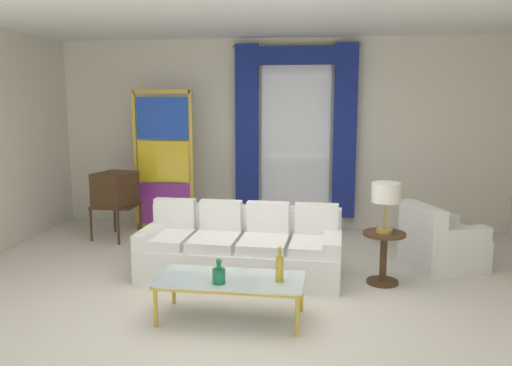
{
  "coord_description": "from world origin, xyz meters",
  "views": [
    {
      "loc": [
        0.9,
        -5.47,
        2.13
      ],
      "look_at": [
        -0.05,
        0.9,
        1.05
      ],
      "focal_mm": 37.19,
      "sensor_mm": 36.0,
      "label": 1
    }
  ],
  "objects_px": {
    "bottle_crystal_tall": "(219,275)",
    "vintage_tv": "(115,190)",
    "couch_white_long": "(242,250)",
    "armchair_white": "(439,245)",
    "round_side_table": "(384,253)",
    "peacock_figurine": "(182,224)",
    "bottle_blue_decanter": "(280,268)",
    "table_lamp_brass": "(386,195)",
    "coffee_table": "(231,281)",
    "stained_glass_divider": "(164,164)"
  },
  "relations": [
    {
      "from": "round_side_table",
      "to": "couch_white_long",
      "type": "bearing_deg",
      "value": 178.27
    },
    {
      "from": "peacock_figurine",
      "to": "round_side_table",
      "type": "height_order",
      "value": "round_side_table"
    },
    {
      "from": "coffee_table",
      "to": "vintage_tv",
      "type": "distance_m",
      "value": 3.45
    },
    {
      "from": "armchair_white",
      "to": "table_lamp_brass",
      "type": "bearing_deg",
      "value": -136.97
    },
    {
      "from": "round_side_table",
      "to": "table_lamp_brass",
      "type": "xyz_separation_m",
      "value": [
        0.0,
        0.0,
        0.67
      ]
    },
    {
      "from": "bottle_blue_decanter",
      "to": "vintage_tv",
      "type": "xyz_separation_m",
      "value": [
        -2.72,
        2.61,
        0.18
      ]
    },
    {
      "from": "couch_white_long",
      "to": "round_side_table",
      "type": "xyz_separation_m",
      "value": [
        1.64,
        -0.05,
        0.05
      ]
    },
    {
      "from": "peacock_figurine",
      "to": "couch_white_long",
      "type": "bearing_deg",
      "value": -51.43
    },
    {
      "from": "peacock_figurine",
      "to": "bottle_crystal_tall",
      "type": "bearing_deg",
      "value": -67.3
    },
    {
      "from": "bottle_crystal_tall",
      "to": "stained_glass_divider",
      "type": "relative_size",
      "value": 0.11
    },
    {
      "from": "bottle_blue_decanter",
      "to": "round_side_table",
      "type": "distance_m",
      "value": 1.64
    },
    {
      "from": "couch_white_long",
      "to": "peacock_figurine",
      "type": "bearing_deg",
      "value": 128.57
    },
    {
      "from": "couch_white_long",
      "to": "peacock_figurine",
      "type": "height_order",
      "value": "couch_white_long"
    },
    {
      "from": "round_side_table",
      "to": "vintage_tv",
      "type": "bearing_deg",
      "value": 160.04
    },
    {
      "from": "vintage_tv",
      "to": "round_side_table",
      "type": "xyz_separation_m",
      "value": [
        3.78,
        -1.37,
        -0.37
      ]
    },
    {
      "from": "vintage_tv",
      "to": "stained_glass_divider",
      "type": "bearing_deg",
      "value": 42.92
    },
    {
      "from": "peacock_figurine",
      "to": "round_side_table",
      "type": "bearing_deg",
      "value": -28.35
    },
    {
      "from": "armchair_white",
      "to": "round_side_table",
      "type": "xyz_separation_m",
      "value": [
        -0.74,
        -0.69,
        0.07
      ]
    },
    {
      "from": "bottle_crystal_tall",
      "to": "table_lamp_brass",
      "type": "xyz_separation_m",
      "value": [
        1.6,
        1.37,
        0.54
      ]
    },
    {
      "from": "bottle_crystal_tall",
      "to": "armchair_white",
      "type": "distance_m",
      "value": 3.12
    },
    {
      "from": "couch_white_long",
      "to": "table_lamp_brass",
      "type": "relative_size",
      "value": 4.13
    },
    {
      "from": "couch_white_long",
      "to": "peacock_figurine",
      "type": "distance_m",
      "value": 1.88
    },
    {
      "from": "coffee_table",
      "to": "bottle_crystal_tall",
      "type": "xyz_separation_m",
      "value": [
        -0.08,
        -0.16,
        0.12
      ]
    },
    {
      "from": "coffee_table",
      "to": "peacock_figurine",
      "type": "xyz_separation_m",
      "value": [
        -1.29,
        2.73,
        -0.16
      ]
    },
    {
      "from": "coffee_table",
      "to": "bottle_crystal_tall",
      "type": "bearing_deg",
      "value": -116.7
    },
    {
      "from": "vintage_tv",
      "to": "stained_glass_divider",
      "type": "distance_m",
      "value": 0.85
    },
    {
      "from": "vintage_tv",
      "to": "table_lamp_brass",
      "type": "height_order",
      "value": "vintage_tv"
    },
    {
      "from": "bottle_blue_decanter",
      "to": "stained_glass_divider",
      "type": "xyz_separation_m",
      "value": [
        -2.14,
        3.15,
        0.51
      ]
    },
    {
      "from": "stained_glass_divider",
      "to": "bottle_blue_decanter",
      "type": "bearing_deg",
      "value": -55.75
    },
    {
      "from": "coffee_table",
      "to": "vintage_tv",
      "type": "height_order",
      "value": "vintage_tv"
    },
    {
      "from": "stained_glass_divider",
      "to": "armchair_white",
      "type": "bearing_deg",
      "value": -17.26
    },
    {
      "from": "coffee_table",
      "to": "vintage_tv",
      "type": "xyz_separation_m",
      "value": [
        -2.26,
        2.58,
        0.35
      ]
    },
    {
      "from": "stained_glass_divider",
      "to": "round_side_table",
      "type": "xyz_separation_m",
      "value": [
        3.2,
        -1.91,
        -0.7
      ]
    },
    {
      "from": "bottle_blue_decanter",
      "to": "bottle_crystal_tall",
      "type": "relative_size",
      "value": 1.4
    },
    {
      "from": "stained_glass_divider",
      "to": "couch_white_long",
      "type": "bearing_deg",
      "value": -50.04
    },
    {
      "from": "couch_white_long",
      "to": "bottle_crystal_tall",
      "type": "distance_m",
      "value": 1.44
    },
    {
      "from": "bottle_blue_decanter",
      "to": "coffee_table",
      "type": "bearing_deg",
      "value": 176.68
    },
    {
      "from": "bottle_crystal_tall",
      "to": "vintage_tv",
      "type": "xyz_separation_m",
      "value": [
        -2.17,
        2.74,
        0.24
      ]
    },
    {
      "from": "table_lamp_brass",
      "to": "stained_glass_divider",
      "type": "bearing_deg",
      "value": 149.17
    },
    {
      "from": "bottle_blue_decanter",
      "to": "armchair_white",
      "type": "distance_m",
      "value": 2.64
    },
    {
      "from": "bottle_blue_decanter",
      "to": "armchair_white",
      "type": "bearing_deg",
      "value": 47.1
    },
    {
      "from": "couch_white_long",
      "to": "peacock_figurine",
      "type": "relative_size",
      "value": 3.93
    },
    {
      "from": "couch_white_long",
      "to": "table_lamp_brass",
      "type": "distance_m",
      "value": 1.79
    },
    {
      "from": "bottle_blue_decanter",
      "to": "table_lamp_brass",
      "type": "height_order",
      "value": "table_lamp_brass"
    },
    {
      "from": "table_lamp_brass",
      "to": "couch_white_long",
      "type": "bearing_deg",
      "value": 178.27
    },
    {
      "from": "bottle_crystal_tall",
      "to": "armchair_white",
      "type": "height_order",
      "value": "armchair_white"
    },
    {
      "from": "bottle_crystal_tall",
      "to": "couch_white_long",
      "type": "bearing_deg",
      "value": 91.57
    },
    {
      "from": "couch_white_long",
      "to": "vintage_tv",
      "type": "distance_m",
      "value": 2.55
    },
    {
      "from": "coffee_table",
      "to": "armchair_white",
      "type": "relative_size",
      "value": 1.31
    },
    {
      "from": "bottle_blue_decanter",
      "to": "vintage_tv",
      "type": "bearing_deg",
      "value": 136.18
    }
  ]
}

